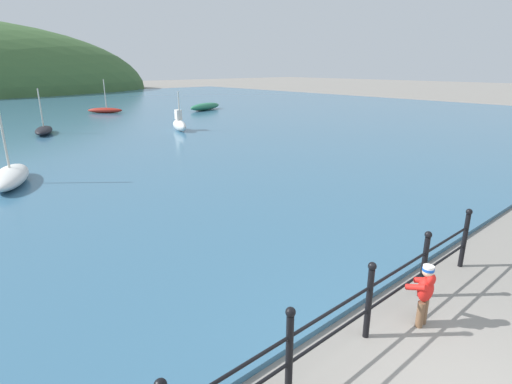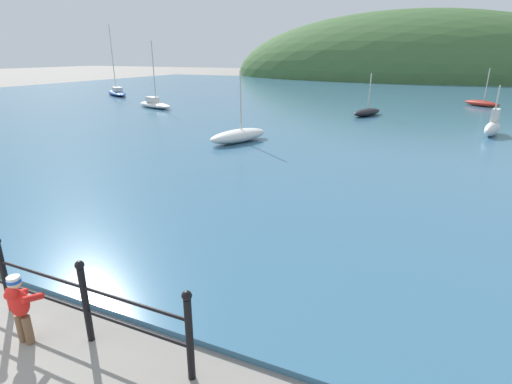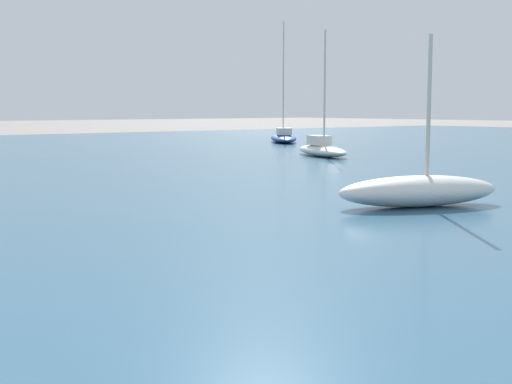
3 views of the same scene
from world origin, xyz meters
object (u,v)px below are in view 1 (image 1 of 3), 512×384
boat_nearest_quay (105,110)px  boat_red_dinghy (10,176)px  boat_twin_mast (205,107)px  boat_blue_hull (179,124)px  boat_mid_harbor (44,130)px  child_in_coat (425,290)px

boat_nearest_quay → boat_red_dinghy: 21.01m
boat_nearest_quay → boat_twin_mast: size_ratio=0.65×
boat_nearest_quay → boat_blue_hull: size_ratio=1.17×
boat_mid_harbor → boat_blue_hull: bearing=-31.9°
boat_twin_mast → boat_mid_harbor: bearing=-161.9°
boat_nearest_quay → boat_mid_harbor: bearing=-129.4°
child_in_coat → boat_mid_harbor: 22.47m
boat_twin_mast → boat_blue_hull: bearing=-132.0°
boat_red_dinghy → boat_twin_mast: bearing=39.8°
boat_mid_harbor → boat_blue_hull: size_ratio=1.20×
boat_nearest_quay → boat_blue_hull: bearing=-91.5°
boat_mid_harbor → boat_red_dinghy: (-3.62, -10.14, 0.05)m
boat_mid_harbor → boat_twin_mast: (14.11, 4.62, 0.07)m
boat_nearest_quay → boat_mid_harbor: size_ratio=0.97×
child_in_coat → boat_red_dinghy: boat_red_dinghy is taller
child_in_coat → boat_mid_harbor: size_ratio=0.37×
boat_twin_mast → boat_red_dinghy: bearing=-140.2°
boat_mid_harbor → boat_twin_mast: 14.85m
child_in_coat → boat_twin_mast: 30.79m
child_in_coat → boat_red_dinghy: size_ratio=0.32×
child_in_coat → boat_mid_harbor: (0.53, 22.46, -0.28)m
boat_red_dinghy → boat_blue_hull: size_ratio=1.40×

